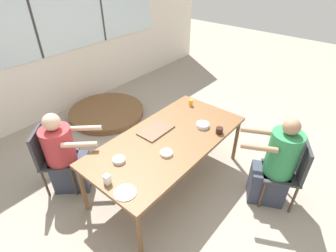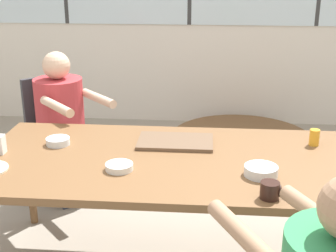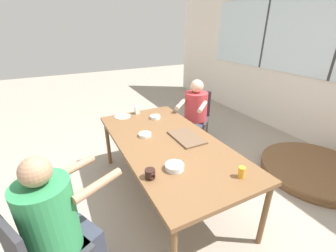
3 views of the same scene
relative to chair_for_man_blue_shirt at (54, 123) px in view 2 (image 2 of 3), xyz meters
The scene contains 10 objects.
dining_table 1.43m from the chair_for_man_blue_shirt, 46.86° to the right, with size 2.02×1.00×0.71m.
chair_for_man_blue_shirt is the anchor object (origin of this frame).
person_man_blue_shirt 0.18m from the chair_for_man_blue_shirt, 46.86° to the right, with size 0.69×0.70×1.09m.
food_tray_dark 1.31m from the chair_for_man_blue_shirt, 39.53° to the right, with size 0.43×0.26×0.02m.
coffee_mug 2.07m from the chair_for_man_blue_shirt, 44.80° to the right, with size 0.09×0.09×0.08m.
juice_glass 1.96m from the chair_for_man_blue_shirt, 23.76° to the right, with size 0.06×0.06×0.09m.
bowl_white_shallow 0.98m from the chair_for_man_blue_shirt, 69.76° to the right, with size 0.13×0.13×0.04m.
bowl_cereal 1.43m from the chair_for_man_blue_shirt, 58.46° to the right, with size 0.14×0.14×0.03m.
bowl_fruit 1.90m from the chair_for_man_blue_shirt, 40.14° to the right, with size 0.16×0.16×0.05m.
folded_table_stack 1.82m from the chair_for_man_blue_shirt, 30.45° to the left, with size 1.34×1.34×0.12m.
Camera 2 is at (0.19, -2.28, 1.69)m, focal length 50.00 mm.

